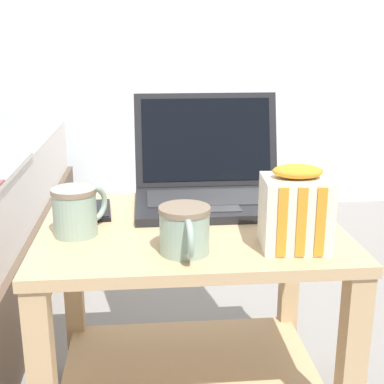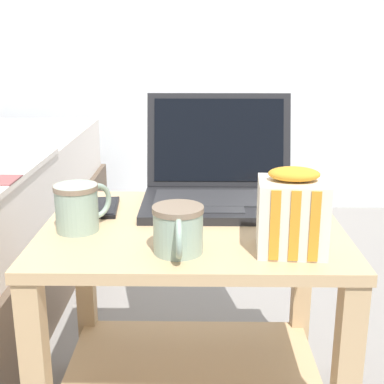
% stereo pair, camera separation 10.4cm
% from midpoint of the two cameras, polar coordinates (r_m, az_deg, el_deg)
% --- Properties ---
extents(bedside_table, '(0.61, 0.48, 0.48)m').
position_cam_midpoint_polar(bedside_table, '(1.17, -2.76, -11.45)').
color(bedside_table, tan).
rests_on(bedside_table, ground_plane).
extents(laptop, '(0.35, 0.30, 0.24)m').
position_cam_midpoint_polar(laptop, '(1.23, -0.37, 1.09)').
color(laptop, black).
rests_on(laptop, bedside_table).
extents(mug_front_left, '(0.09, 0.13, 0.09)m').
position_cam_midpoint_polar(mug_front_left, '(0.94, -3.95, -3.88)').
color(mug_front_left, '#8CA593').
rests_on(mug_front_left, bedside_table).
extents(mug_front_right, '(0.10, 0.11, 0.09)m').
position_cam_midpoint_polar(mug_front_right, '(1.06, -15.03, -1.78)').
color(mug_front_right, '#8CA593').
rests_on(mug_front_right, bedside_table).
extents(snack_bag, '(0.13, 0.11, 0.15)m').
position_cam_midpoint_polar(snack_bag, '(0.97, 8.00, -1.95)').
color(snack_bag, silver).
rests_on(snack_bag, bedside_table).
extents(cell_phone, '(0.08, 0.14, 0.01)m').
position_cam_midpoint_polar(cell_phone, '(1.20, -12.90, -1.96)').
color(cell_phone, black).
rests_on(cell_phone, bedside_table).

